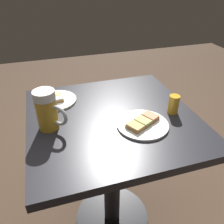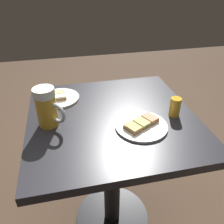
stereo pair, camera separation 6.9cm
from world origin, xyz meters
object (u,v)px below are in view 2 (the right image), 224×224
at_px(plate_far, 59,98).
at_px(beer_glass_small, 175,107).
at_px(beer_mug, 47,108).
at_px(plate_near, 141,125).

xyz_separation_m(plate_far, beer_glass_small, (-0.26, -0.49, 0.03)).
height_order(plate_far, beer_glass_small, beer_glass_small).
bearing_deg(beer_mug, plate_far, -11.30).
distance_m(plate_near, beer_glass_small, 0.18).
bearing_deg(beer_glass_small, plate_near, 107.23).
relative_size(plate_near, plate_far, 1.07).
height_order(plate_far, beer_mug, beer_mug).
xyz_separation_m(plate_near, beer_glass_small, (0.05, -0.17, 0.03)).
height_order(plate_near, beer_mug, beer_mug).
bearing_deg(beer_glass_small, plate_far, 62.36).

